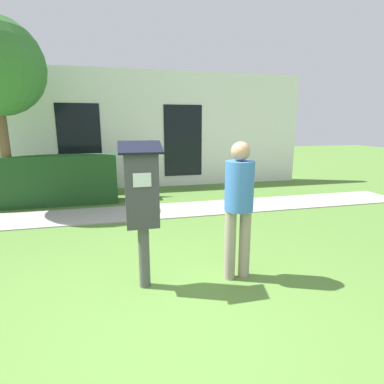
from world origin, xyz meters
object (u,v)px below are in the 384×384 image
person_standing (239,201)px  outdoor_chair_left (81,178)px  outdoor_chair_middle (139,176)px  parking_meter (142,197)px

person_standing → outdoor_chair_left: 4.93m
outdoor_chair_left → outdoor_chair_middle: same height
outdoor_chair_left → outdoor_chair_middle: bearing=-5.6°
outdoor_chair_middle → person_standing: bearing=-59.9°
outdoor_chair_left → outdoor_chair_middle: 1.36m
outdoor_chair_left → outdoor_chair_middle: (1.35, -0.14, 0.00)m
outdoor_chair_middle → parking_meter: bearing=-74.0°
parking_meter → person_standing: bearing=-2.9°
parking_meter → person_standing: 1.07m
person_standing → outdoor_chair_middle: person_standing is taller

